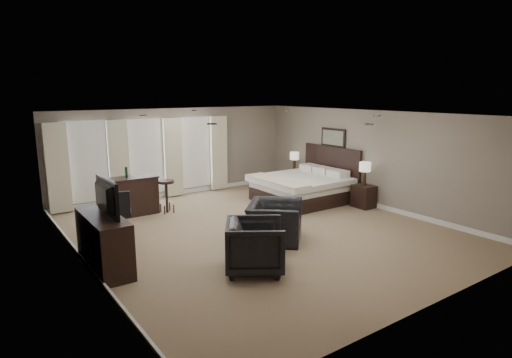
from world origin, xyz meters
TOP-DOWN VIEW (x-y plane):
  - room at (0.00, 0.00)m, footprint 7.60×8.60m
  - window_bay at (-1.00, 4.11)m, footprint 5.25×0.20m
  - bed at (2.58, 1.44)m, footprint 2.34×2.23m
  - nightstand_near at (3.47, -0.01)m, footprint 0.46×0.56m
  - nightstand_far at (3.47, 2.89)m, footprint 0.42×0.51m
  - lamp_near at (3.47, -0.01)m, footprint 0.31×0.31m
  - lamp_far at (3.47, 2.89)m, footprint 0.30×0.30m
  - wall_art at (3.70, 1.44)m, footprint 0.04×0.96m
  - dresser at (-3.45, -0.14)m, footprint 0.54×1.68m
  - tv at (-3.45, -0.14)m, footprint 0.64×1.11m
  - armchair_near at (-0.07, -0.67)m, footprint 1.43×1.44m
  - armchair_far at (-1.33, -1.75)m, footprint 1.30×1.32m
  - bar_counter at (-1.82, 2.88)m, footprint 1.13×0.59m
  - bar_stool_left at (-1.72, 3.06)m, footprint 0.44×0.44m
  - bar_stool_right at (-1.09, 2.57)m, footprint 0.50×0.50m
  - desk_chair at (-2.61, 1.56)m, footprint 0.65×0.65m

SIDE VIEW (x-z plane):
  - nightstand_far at x=3.47m, z-range 0.00..0.56m
  - nightstand_near at x=3.47m, z-range 0.00..0.61m
  - bar_stool_left at x=-1.72m, z-range 0.00..0.78m
  - bar_stool_right at x=-1.09m, z-range 0.00..0.85m
  - dresser at x=-3.45m, z-range 0.00..0.98m
  - bar_counter at x=-1.82m, z-range 0.00..0.98m
  - armchair_far at x=-1.33m, z-range 0.00..1.01m
  - desk_chair at x=-2.61m, z-range 0.00..1.01m
  - armchair_near at x=-0.07m, z-range 0.00..1.08m
  - bed at x=2.58m, z-range 0.00..1.49m
  - lamp_far at x=3.47m, z-range 0.56..1.17m
  - lamp_near at x=3.47m, z-range 0.61..1.24m
  - tv at x=-3.45m, z-range 0.98..1.12m
  - window_bay at x=-1.00m, z-range 0.05..2.35m
  - room at x=0.00m, z-range -0.02..2.62m
  - wall_art at x=3.70m, z-range 1.47..2.03m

